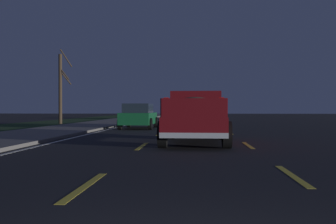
{
  "coord_description": "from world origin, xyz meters",
  "views": [
    {
      "loc": [
        -2.21,
        0.03,
        1.22
      ],
      "look_at": [
        11.63,
        0.97,
        1.11
      ],
      "focal_mm": 42.19,
      "sensor_mm": 36.0,
      "label": 1
    }
  ],
  "objects_px": {
    "pickup_truck": "(196,116)",
    "sedan_green": "(139,116)",
    "bare_tree_far": "(61,87)",
    "sedan_silver": "(194,113)"
  },
  "relations": [
    {
      "from": "sedan_green",
      "to": "bare_tree_far",
      "type": "relative_size",
      "value": 0.72
    },
    {
      "from": "pickup_truck",
      "to": "sedan_green",
      "type": "xyz_separation_m",
      "value": [
        10.2,
        3.52,
        -0.2
      ]
    },
    {
      "from": "sedan_green",
      "to": "bare_tree_far",
      "type": "height_order",
      "value": "bare_tree_far"
    },
    {
      "from": "sedan_green",
      "to": "sedan_silver",
      "type": "distance_m",
      "value": 20.04
    },
    {
      "from": "sedan_silver",
      "to": "bare_tree_far",
      "type": "distance_m",
      "value": 16.8
    },
    {
      "from": "sedan_silver",
      "to": "bare_tree_far",
      "type": "xyz_separation_m",
      "value": [
        -12.65,
        10.83,
        2.2
      ]
    },
    {
      "from": "sedan_green",
      "to": "bare_tree_far",
      "type": "bearing_deg",
      "value": 46.27
    },
    {
      "from": "pickup_truck",
      "to": "bare_tree_far",
      "type": "bearing_deg",
      "value": 32.29
    },
    {
      "from": "sedan_green",
      "to": "sedan_silver",
      "type": "xyz_separation_m",
      "value": [
        19.74,
        -3.42,
        0.0
      ]
    },
    {
      "from": "sedan_green",
      "to": "pickup_truck",
      "type": "bearing_deg",
      "value": -160.99
    }
  ]
}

